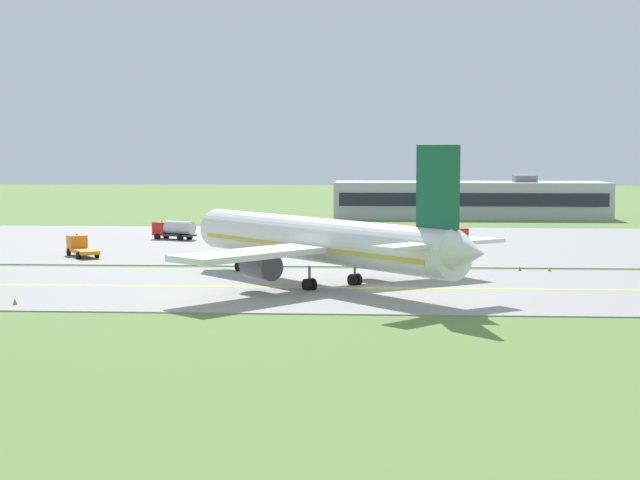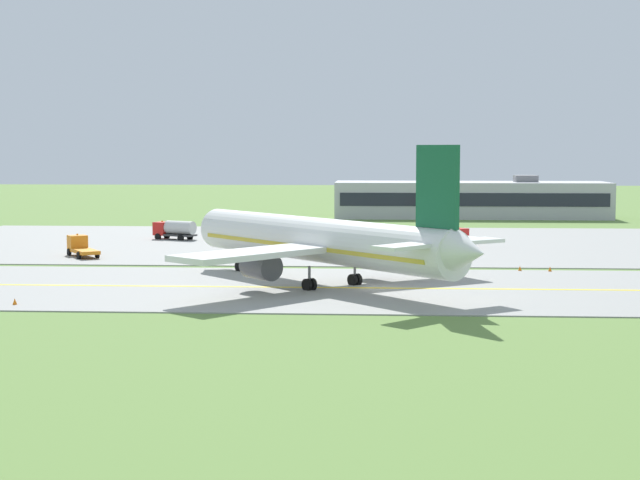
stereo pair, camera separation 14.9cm
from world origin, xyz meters
name	(u,v)px [view 2 (the right image)]	position (x,y,z in m)	size (l,w,h in m)	color
ground_plane	(375,289)	(0.00, 0.00, 0.00)	(500.00, 500.00, 0.00)	olive
taxiway_strip	(375,289)	(0.00, 0.00, 0.05)	(240.00, 28.00, 0.10)	gray
apron_pad	(454,244)	(10.00, 42.00, 0.05)	(140.00, 52.00, 0.10)	gray
taxiway_centreline	(375,288)	(0.00, 0.00, 0.11)	(220.00, 0.60, 0.01)	yellow
airplane_lead	(322,241)	(-4.76, 1.35, 4.13)	(30.07, 32.30, 12.70)	white
service_truck_baggage	(175,229)	(-27.49, 45.61, 1.53)	(6.31, 4.36, 2.65)	red
service_truck_fuel	(81,247)	(-33.93, 24.21, 1.18)	(5.22, 6.48, 2.59)	orange
service_truck_catering	(451,237)	(9.40, 38.88, 1.18)	(5.80, 6.14, 2.59)	red
terminal_building	(471,200)	(16.59, 92.75, 3.23)	(48.57, 12.65, 7.62)	#B2B2B7
traffic_cone_near_edge	(550,269)	(17.51, 13.09, 0.30)	(0.44, 0.44, 0.60)	orange
traffic_cone_mid_edge	(520,269)	(14.57, 13.45, 0.30)	(0.44, 0.44, 0.60)	orange
traffic_cone_far_edge	(15,302)	(-28.40, -11.16, 0.30)	(0.44, 0.44, 0.60)	orange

